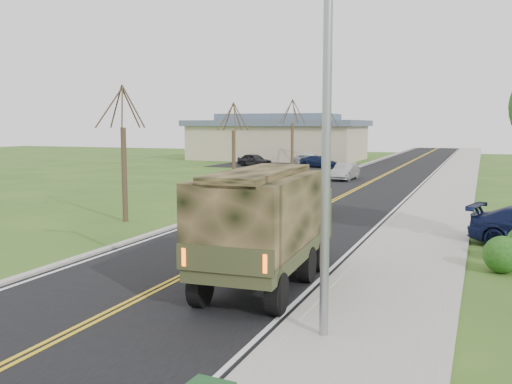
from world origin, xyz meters
The scene contains 17 objects.
ground centered at (0.00, 0.00, 0.00)m, with size 160.00×160.00×0.00m, color #30531B.
road centered at (0.00, 40.00, 0.01)m, with size 8.00×120.00×0.01m, color black.
curb_right centered at (4.15, 40.00, 0.06)m, with size 0.30×120.00×0.12m, color #9E998E.
sidewalk_right centered at (5.90, 40.00, 0.05)m, with size 3.20×120.00×0.10m, color #9E998E.
curb_left centered at (-4.15, 40.00, 0.05)m, with size 0.30×120.00×0.10m, color #9E998E.
street_light centered at (4.90, -0.50, 4.43)m, with size 1.65×0.22×8.00m.
bare_tree_a centered at (-7.00, 10.00, 2.63)m, with size 1.93×2.26×6.08m.
bare_tree_b centered at (-7.00, 22.00, 2.48)m, with size 1.83×2.14×5.73m.
bare_tree_c centered at (-7.00, 34.00, 2.78)m, with size 2.04×2.39×6.42m.
bare_tree_d centered at (-7.00, 46.00, 2.55)m, with size 1.88×2.20×5.91m.
commercial_building centered at (-15.98, 55.97, 2.69)m, with size 25.50×21.50×5.65m.
military_truck centered at (2.56, 2.64, 1.83)m, with size 2.54×6.50×3.19m.
suv_champagne centered at (-0.80, 13.93, 0.68)m, with size 2.25×4.87×1.35m, color tan.
sedan_silver centered at (-2.20, 32.71, 0.66)m, with size 1.39×3.99×1.32m, color #A9AAAE.
lot_car_dark centered at (-14.25, 43.56, 0.67)m, with size 1.58×3.93×1.34m, color black.
lot_car_silver centered at (-8.85, 45.75, 0.66)m, with size 1.41×4.03×1.33m, color #B2B2B7.
lot_car_navy centered at (-7.60, 44.53, 0.60)m, with size 1.68×4.13×1.20m, color #0F1839.
Camera 1 is at (7.85, -11.34, 4.33)m, focal length 40.00 mm.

